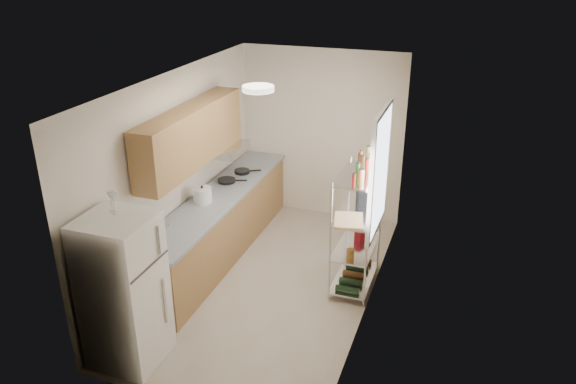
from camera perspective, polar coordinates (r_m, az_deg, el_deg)
name	(u,v)px	position (r m, az deg, el deg)	size (l,w,h in m)	color
room	(270,189)	(6.63, -1.85, 0.31)	(2.52, 4.42, 2.62)	#AEA08D
counter_run	(219,225)	(7.70, -7.01, -3.35)	(0.63, 3.51, 0.90)	#9D6E43
upper_cabinets	(191,136)	(6.96, -9.79, 5.61)	(0.33, 2.20, 0.72)	#9D6E43
range_hood	(225,149)	(7.74, -6.42, 4.40)	(0.50, 0.60, 0.12)	#B7BABC
window	(380,172)	(6.55, 9.30, 2.06)	(0.06, 1.00, 1.46)	white
bakers_rack	(358,205)	(6.71, 7.12, -1.37)	(0.45, 0.90, 1.73)	silver
ceiling_dome	(258,88)	(5.97, -3.06, 10.46)	(0.34, 0.34, 0.06)	white
refrigerator	(124,291)	(5.86, -16.33, -9.65)	(0.66, 0.66, 1.61)	white
wine_glass_a	(111,201)	(5.56, -17.51, -0.92)	(0.08, 0.08, 0.22)	silver
wine_glass_b	(114,204)	(5.52, -17.26, -1.13)	(0.07, 0.07, 0.21)	silver
rice_cooker	(202,195)	(7.30, -8.69, -0.29)	(0.24, 0.24, 0.19)	white
frying_pan_large	(227,181)	(7.90, -6.26, 1.16)	(0.25, 0.25, 0.04)	black
frying_pan_small	(242,171)	(8.19, -4.69, 2.09)	(0.22, 0.22, 0.05)	black
cutting_board	(349,221)	(6.53, 6.19, -2.91)	(0.33, 0.43, 0.03)	tan
espresso_machine	(364,191)	(6.99, 7.74, 0.12)	(0.17, 0.26, 0.30)	black
storage_bag	(360,235)	(7.07, 7.32, -4.31)	(0.09, 0.13, 0.15)	maroon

